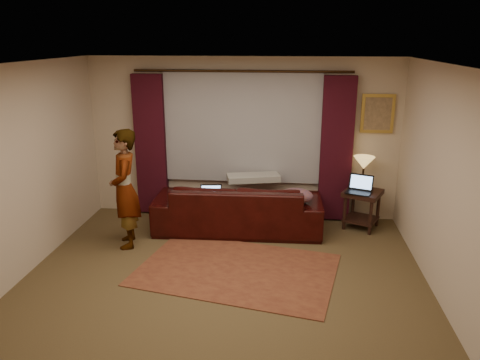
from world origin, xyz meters
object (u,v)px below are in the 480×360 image
Objects in this scene: sofa at (238,198)px; end_table at (362,209)px; laptop_sofa at (211,195)px; laptop_table at (359,185)px; tiffany_lamp at (363,173)px; person at (125,189)px.

sofa reaches higher than end_table.
end_table is at bearing 5.35° from laptop_sofa.
laptop_sofa is 2.24m from laptop_table.
laptop_sofa is at bearing -149.46° from laptop_table.
end_table is 0.46m from laptop_table.
tiffany_lamp reaches higher than laptop_sofa.
end_table is 0.57m from tiffany_lamp.
person is (-1.51, -0.74, 0.33)m from sofa.
tiffany_lamp is (-0.00, 0.12, 0.56)m from end_table.
end_table is at bearing -173.68° from sofa.
laptop_table is at bearing 86.21° from person.
tiffany_lamp is at bearing 8.11° from laptop_sofa.
tiffany_lamp reaches higher than laptop_table.
laptop_table is at bearing -125.65° from end_table.
end_table is (1.91, 0.27, -0.21)m from sofa.
sofa is 7.25× the size of laptop_sofa.
tiffany_lamp is 3.60m from person.
person reaches higher than end_table.
laptop_sofa is 2.37m from end_table.
sofa is 0.46m from laptop_sofa.
end_table is at bearing 75.06° from laptop_table.
sofa is 1.94m from end_table.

